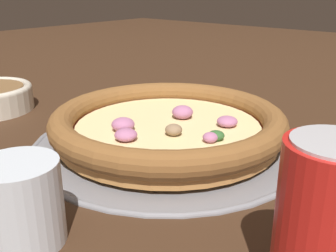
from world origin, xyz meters
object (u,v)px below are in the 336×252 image
at_px(beverage_can, 325,229).
at_px(pizza_tray, 168,141).
at_px(pizza, 168,124).
at_px(drinking_cup, 21,203).

bearing_deg(beverage_can, pizza_tray, -30.02).
relative_size(pizza_tray, pizza, 1.17).
xyz_separation_m(pizza, beverage_can, (-0.27, 0.16, 0.03)).
bearing_deg(pizza_tray, pizza, 136.80).
height_order(drinking_cup, beverage_can, beverage_can).
bearing_deg(drinking_cup, pizza, -78.74).
distance_m(pizza, beverage_can, 0.31).
xyz_separation_m(pizza_tray, drinking_cup, (-0.05, 0.25, 0.03)).
height_order(pizza, drinking_cup, drinking_cup).
bearing_deg(pizza, beverage_can, 150.00).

